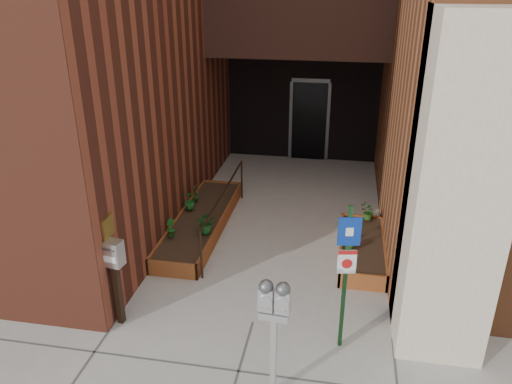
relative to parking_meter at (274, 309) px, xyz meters
The scene contains 14 objects.
ground 1.85m from the parking_meter, 111.02° to the left, with size 80.00×80.00×0.00m, color #9E9991.
planter_left 4.60m from the parking_meter, 117.17° to the left, with size 0.90×3.60×0.30m.
planter_right 3.81m from the parking_meter, 72.27° to the left, with size 0.80×2.20×0.30m.
handrail 4.24m from the parking_meter, 111.42° to the left, with size 0.04×3.34×0.90m.
parking_meter is the anchor object (origin of this frame).
sign_post 1.27m from the parking_meter, 51.96° to the left, with size 0.29×0.09×2.13m.
payment_dropbox 2.59m from the parking_meter, 158.35° to the left, with size 0.30×0.24×1.36m.
shrub_left_a 3.82m from the parking_meter, 117.68° to the left, with size 0.36×0.36×0.40m, color #18551E.
shrub_left_b 3.93m from the parking_meter, 127.44° to the left, with size 0.18×0.18×0.33m, color #1A5A19.
shrub_left_c 4.88m from the parking_meter, 119.03° to the left, with size 0.21×0.21×0.37m, color #1C6320.
shrub_left_d 5.23m from the parking_meter, 116.89° to the left, with size 0.20×0.20×0.39m, color #1F4F16.
shrub_right_a 3.38m from the parking_meter, 74.49° to the left, with size 0.18×0.18×0.32m, color #215117.
shrub_right_b 3.64m from the parking_meter, 75.97° to the left, with size 0.15×0.15×0.29m, color #2A5D1A.
shrub_right_c 4.61m from the parking_meter, 74.49° to the left, with size 0.29×0.29×0.32m, color #265919.
Camera 1 is at (1.10, -5.83, 4.72)m, focal length 35.00 mm.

